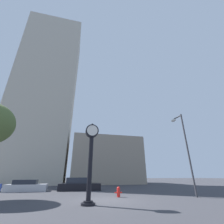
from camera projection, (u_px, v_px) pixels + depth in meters
The scene contains 8 objects.
ground_plane at pixel (108, 200), 10.30m from camera, with size 200.00×200.00×0.00m, color #38383D.
building_tall_tower at pixel (47, 94), 37.46m from camera, with size 12.97×12.00×40.88m.
building_storefront_row at pixel (105, 161), 34.56m from camera, with size 14.68×12.00×9.44m.
street_clock at pixel (91, 155), 9.54m from camera, with size 0.86×0.82×4.88m.
car_silver at pixel (26, 186), 16.14m from camera, with size 4.13×1.86×1.16m.
car_black at pixel (79, 185), 17.24m from camera, with size 4.75×2.14×1.36m.
fire_hydrant_near at pixel (118, 192), 11.87m from camera, with size 0.59×0.26×0.74m.
street_lamp_right at pixel (183, 140), 13.68m from camera, with size 0.36×1.57×6.97m.
Camera 1 is at (-2.54, -11.59, 1.54)m, focal length 24.00 mm.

